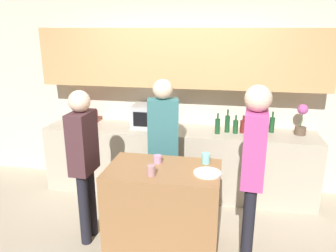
# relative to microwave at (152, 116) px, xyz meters

# --- Properties ---
(back_wall) EXTENTS (6.40, 0.40, 2.70)m
(back_wall) POSITION_rel_microwave_xyz_m (0.37, 0.20, 0.49)
(back_wall) COLOR beige
(back_wall) RESTS_ON ground_plane
(back_counter) EXTENTS (3.60, 0.62, 0.90)m
(back_counter) POSITION_rel_microwave_xyz_m (0.37, -0.07, -0.60)
(back_counter) COLOR #B7AD99
(back_counter) RESTS_ON ground_plane
(kitchen_island) EXTENTS (1.09, 0.66, 0.91)m
(kitchen_island) POSITION_rel_microwave_xyz_m (0.43, -1.35, -0.60)
(kitchen_island) COLOR #996B42
(kitchen_island) RESTS_ON ground_plane
(microwave) EXTENTS (0.52, 0.39, 0.30)m
(microwave) POSITION_rel_microwave_xyz_m (0.00, 0.00, 0.00)
(microwave) COLOR #B7BABC
(microwave) RESTS_ON back_counter
(toaster) EXTENTS (0.26, 0.16, 0.18)m
(toaster) POSITION_rel_microwave_xyz_m (-0.94, 0.00, -0.06)
(toaster) COLOR #B21E19
(toaster) RESTS_ON back_counter
(potted_plant) EXTENTS (0.14, 0.14, 0.39)m
(potted_plant) POSITION_rel_microwave_xyz_m (1.92, 0.00, 0.05)
(potted_plant) COLOR brown
(potted_plant) RESTS_ON back_counter
(bottle_0) EXTENTS (0.06, 0.06, 0.27)m
(bottle_0) POSITION_rel_microwave_xyz_m (0.89, -0.15, -0.05)
(bottle_0) COLOR #194723
(bottle_0) RESTS_ON back_counter
(bottle_1) EXTENTS (0.06, 0.06, 0.30)m
(bottle_1) POSITION_rel_microwave_xyz_m (1.01, -0.06, -0.03)
(bottle_1) COLOR #194723
(bottle_1) RESTS_ON back_counter
(bottle_2) EXTENTS (0.07, 0.07, 0.24)m
(bottle_2) POSITION_rel_microwave_xyz_m (1.12, -0.09, -0.06)
(bottle_2) COLOR #194723
(bottle_2) RESTS_ON back_counter
(bottle_3) EXTENTS (0.08, 0.08, 0.23)m
(bottle_3) POSITION_rel_microwave_xyz_m (1.22, -0.05, -0.06)
(bottle_3) COLOR maroon
(bottle_3) RESTS_ON back_counter
(bottle_4) EXTENTS (0.08, 0.08, 0.29)m
(bottle_4) POSITION_rel_microwave_xyz_m (1.33, -0.05, -0.04)
(bottle_4) COLOR #472814
(bottle_4) RESTS_ON back_counter
(bottle_5) EXTENTS (0.09, 0.09, 0.31)m
(bottle_5) POSITION_rel_microwave_xyz_m (1.46, 0.04, -0.03)
(bottle_5) COLOR maroon
(bottle_5) RESTS_ON back_counter
(bottle_6) EXTENTS (0.07, 0.07, 0.27)m
(bottle_6) POSITION_rel_microwave_xyz_m (1.58, 0.04, -0.05)
(bottle_6) COLOR #194723
(bottle_6) RESTS_ON back_counter
(plate_on_island) EXTENTS (0.26, 0.26, 0.01)m
(plate_on_island) POSITION_rel_microwave_xyz_m (0.85, -1.39, -0.14)
(plate_on_island) COLOR white
(plate_on_island) RESTS_ON kitchen_island
(cup_0) EXTENTS (0.08, 0.08, 0.10)m
(cup_0) POSITION_rel_microwave_xyz_m (0.82, -1.14, -0.09)
(cup_0) COLOR #82E0D6
(cup_0) RESTS_ON kitchen_island
(cup_1) EXTENTS (0.08, 0.08, 0.08)m
(cup_1) POSITION_rel_microwave_xyz_m (0.35, -1.22, -0.11)
(cup_1) COLOR #C18FB6
(cup_1) RESTS_ON kitchen_island
(cup_2) EXTENTS (0.08, 0.08, 0.10)m
(cup_2) POSITION_rel_microwave_xyz_m (0.35, -1.52, -0.10)
(cup_2) COLOR #B48488
(cup_2) RESTS_ON kitchen_island
(person_left) EXTENTS (0.23, 0.35, 1.75)m
(person_left) POSITION_rel_microwave_xyz_m (1.25, -1.41, 0.00)
(person_left) COLOR black
(person_left) RESTS_ON ground_plane
(person_center) EXTENTS (0.21, 0.35, 1.63)m
(person_center) POSITION_rel_microwave_xyz_m (-0.40, -1.32, -0.08)
(person_center) COLOR black
(person_center) RESTS_ON ground_plane
(person_right) EXTENTS (0.37, 0.25, 1.67)m
(person_right) POSITION_rel_microwave_xyz_m (0.31, -0.75, -0.05)
(person_right) COLOR black
(person_right) RESTS_ON ground_plane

